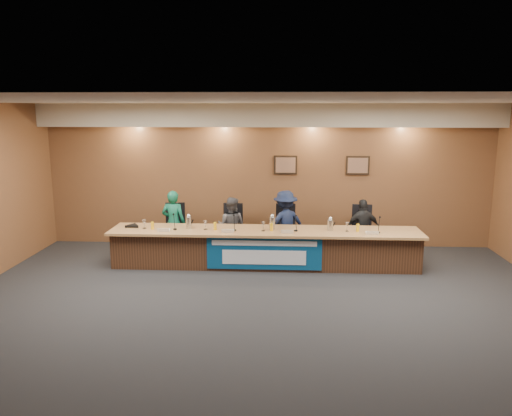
# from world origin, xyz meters

# --- Properties ---
(floor) EXTENTS (10.00, 10.00, 0.00)m
(floor) POSITION_xyz_m (0.00, 0.00, 0.00)
(floor) COLOR black
(floor) RESTS_ON ground
(ceiling) EXTENTS (10.00, 8.00, 0.04)m
(ceiling) POSITION_xyz_m (0.00, 0.00, 3.20)
(ceiling) COLOR silver
(ceiling) RESTS_ON wall_back
(wall_back) EXTENTS (10.00, 0.04, 3.20)m
(wall_back) POSITION_xyz_m (0.00, 4.00, 1.60)
(wall_back) COLOR brown
(wall_back) RESTS_ON floor
(soffit) EXTENTS (10.00, 0.50, 0.50)m
(soffit) POSITION_xyz_m (0.00, 3.75, 2.95)
(soffit) COLOR beige
(soffit) RESTS_ON wall_back
(dais_body) EXTENTS (6.00, 0.80, 0.70)m
(dais_body) POSITION_xyz_m (0.00, 2.40, 0.35)
(dais_body) COLOR #412617
(dais_body) RESTS_ON floor
(dais_top) EXTENTS (6.10, 0.95, 0.05)m
(dais_top) POSITION_xyz_m (0.00, 2.35, 0.72)
(dais_top) COLOR #A27445
(dais_top) RESTS_ON dais_body
(banner) EXTENTS (2.20, 0.02, 0.65)m
(banner) POSITION_xyz_m (0.00, 1.99, 0.38)
(banner) COLOR navy
(banner) RESTS_ON dais_body
(banner_text_upper) EXTENTS (2.00, 0.01, 0.10)m
(banner_text_upper) POSITION_xyz_m (0.00, 1.97, 0.58)
(banner_text_upper) COLOR silver
(banner_text_upper) RESTS_ON banner
(banner_text_lower) EXTENTS (1.60, 0.01, 0.28)m
(banner_text_lower) POSITION_xyz_m (0.00, 1.97, 0.30)
(banner_text_lower) COLOR silver
(banner_text_lower) RESTS_ON banner
(wall_photo_left) EXTENTS (0.52, 0.04, 0.42)m
(wall_photo_left) POSITION_xyz_m (0.40, 3.97, 1.85)
(wall_photo_left) COLOR black
(wall_photo_left) RESTS_ON wall_back
(wall_photo_right) EXTENTS (0.52, 0.04, 0.42)m
(wall_photo_right) POSITION_xyz_m (2.00, 3.97, 1.85)
(wall_photo_right) COLOR black
(wall_photo_right) RESTS_ON wall_back
(panelist_a) EXTENTS (0.54, 0.38, 1.39)m
(panelist_a) POSITION_xyz_m (-1.98, 3.10, 0.70)
(panelist_a) COLOR #105C44
(panelist_a) RESTS_ON floor
(panelist_b) EXTENTS (0.70, 0.59, 1.26)m
(panelist_b) POSITION_xyz_m (-0.74, 3.10, 0.63)
(panelist_b) COLOR #48484D
(panelist_b) RESTS_ON floor
(panelist_c) EXTENTS (1.05, 0.86, 1.41)m
(panelist_c) POSITION_xyz_m (0.40, 3.10, 0.70)
(panelist_c) COLOR #121C39
(panelist_c) RESTS_ON floor
(panelist_d) EXTENTS (0.77, 0.42, 1.24)m
(panelist_d) POSITION_xyz_m (2.03, 3.10, 0.62)
(panelist_d) COLOR black
(panelist_d) RESTS_ON floor
(office_chair_a) EXTENTS (0.53, 0.53, 0.08)m
(office_chair_a) POSITION_xyz_m (-1.98, 3.20, 0.48)
(office_chair_a) COLOR black
(office_chair_a) RESTS_ON floor
(office_chair_b) EXTENTS (0.50, 0.50, 0.08)m
(office_chair_b) POSITION_xyz_m (-0.74, 3.20, 0.48)
(office_chair_b) COLOR black
(office_chair_b) RESTS_ON floor
(office_chair_c) EXTENTS (0.50, 0.50, 0.08)m
(office_chair_c) POSITION_xyz_m (0.40, 3.20, 0.48)
(office_chair_c) COLOR black
(office_chair_c) RESTS_ON floor
(office_chair_d) EXTENTS (0.52, 0.52, 0.08)m
(office_chair_d) POSITION_xyz_m (2.03, 3.20, 0.48)
(office_chair_d) COLOR black
(office_chair_d) RESTS_ON floor
(nameplate_a) EXTENTS (0.24, 0.08, 0.10)m
(nameplate_a) POSITION_xyz_m (-1.96, 2.08, 0.80)
(nameplate_a) COLOR white
(nameplate_a) RESTS_ON dais_top
(microphone_a) EXTENTS (0.07, 0.07, 0.02)m
(microphone_a) POSITION_xyz_m (-1.77, 2.27, 0.76)
(microphone_a) COLOR black
(microphone_a) RESTS_ON dais_top
(juice_glass_a) EXTENTS (0.06, 0.06, 0.15)m
(juice_glass_a) POSITION_xyz_m (-2.22, 2.27, 0.82)
(juice_glass_a) COLOR yellow
(juice_glass_a) RESTS_ON dais_top
(water_glass_a) EXTENTS (0.08, 0.08, 0.18)m
(water_glass_a) POSITION_xyz_m (-2.40, 2.33, 0.84)
(water_glass_a) COLOR silver
(water_glass_a) RESTS_ON dais_top
(nameplate_b) EXTENTS (0.24, 0.08, 0.10)m
(nameplate_b) POSITION_xyz_m (-0.71, 2.07, 0.80)
(nameplate_b) COLOR white
(nameplate_b) RESTS_ON dais_top
(microphone_b) EXTENTS (0.07, 0.07, 0.02)m
(microphone_b) POSITION_xyz_m (-0.59, 2.25, 0.76)
(microphone_b) COLOR black
(microphone_b) RESTS_ON dais_top
(juice_glass_b) EXTENTS (0.06, 0.06, 0.15)m
(juice_glass_b) POSITION_xyz_m (-0.98, 2.30, 0.82)
(juice_glass_b) COLOR yellow
(juice_glass_b) RESTS_ON dais_top
(water_glass_b) EXTENTS (0.08, 0.08, 0.18)m
(water_glass_b) POSITION_xyz_m (-1.17, 2.31, 0.84)
(water_glass_b) COLOR silver
(water_glass_b) RESTS_ON dais_top
(nameplate_c) EXTENTS (0.24, 0.08, 0.10)m
(nameplate_c) POSITION_xyz_m (0.44, 2.07, 0.80)
(nameplate_c) COLOR white
(nameplate_c) RESTS_ON dais_top
(microphone_c) EXTENTS (0.07, 0.07, 0.02)m
(microphone_c) POSITION_xyz_m (0.60, 2.28, 0.76)
(microphone_c) COLOR black
(microphone_c) RESTS_ON dais_top
(juice_glass_c) EXTENTS (0.06, 0.06, 0.15)m
(juice_glass_c) POSITION_xyz_m (0.13, 2.27, 0.82)
(juice_glass_c) COLOR yellow
(juice_glass_c) RESTS_ON dais_top
(water_glass_c) EXTENTS (0.08, 0.08, 0.18)m
(water_glass_c) POSITION_xyz_m (-0.03, 2.26, 0.84)
(water_glass_c) COLOR silver
(water_glass_c) RESTS_ON dais_top
(nameplate_d) EXTENTS (0.24, 0.08, 0.10)m
(nameplate_d) POSITION_xyz_m (2.05, 2.07, 0.80)
(nameplate_d) COLOR white
(nameplate_d) RESTS_ON dais_top
(microphone_d) EXTENTS (0.07, 0.07, 0.02)m
(microphone_d) POSITION_xyz_m (2.18, 2.22, 0.76)
(microphone_d) COLOR black
(microphone_d) RESTS_ON dais_top
(juice_glass_d) EXTENTS (0.06, 0.06, 0.15)m
(juice_glass_d) POSITION_xyz_m (1.80, 2.31, 0.82)
(juice_glass_d) COLOR yellow
(juice_glass_d) RESTS_ON dais_top
(water_glass_d) EXTENTS (0.08, 0.08, 0.18)m
(water_glass_d) POSITION_xyz_m (1.59, 2.30, 0.84)
(water_glass_d) COLOR silver
(water_glass_d) RESTS_ON dais_top
(carafe_left) EXTENTS (0.11, 0.11, 0.24)m
(carafe_left) POSITION_xyz_m (-1.51, 2.38, 0.87)
(carafe_left) COLOR silver
(carafe_left) RESTS_ON dais_top
(carafe_mid) EXTENTS (0.11, 0.11, 0.25)m
(carafe_mid) POSITION_xyz_m (0.14, 2.39, 0.88)
(carafe_mid) COLOR silver
(carafe_mid) RESTS_ON dais_top
(carafe_right) EXTENTS (0.12, 0.12, 0.22)m
(carafe_right) POSITION_xyz_m (1.28, 2.36, 0.86)
(carafe_right) COLOR silver
(carafe_right) RESTS_ON dais_top
(speakerphone) EXTENTS (0.32, 0.32, 0.05)m
(speakerphone) POSITION_xyz_m (-2.66, 2.43, 0.78)
(speakerphone) COLOR black
(speakerphone) RESTS_ON dais_top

